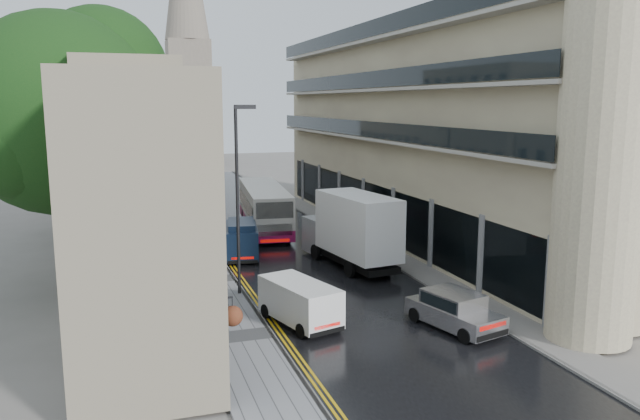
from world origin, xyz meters
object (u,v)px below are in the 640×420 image
white_van (302,316)px  lamp_post_far (180,167)px  cream_bus (252,217)px  silver_hatchback (466,324)px  pedestrian (197,266)px  lamp_post_near (237,202)px  white_lorry (350,238)px  tree_far (83,146)px  tree_near (62,149)px  navy_van (227,244)px

white_van → lamp_post_far: (-2.24, 23.96, 3.57)m
cream_bus → silver_hatchback: bearing=-72.6°
cream_bus → pedestrian: (-4.82, -9.56, -0.55)m
lamp_post_near → white_lorry: bearing=13.4°
cream_bus → pedestrian: 10.72m
tree_far → white_lorry: bearing=-48.3°
white_van → lamp_post_near: 7.34m
cream_bus → lamp_post_near: (-3.09, -11.78, 2.96)m
tree_far → lamp_post_near: bearing=-65.9°
tree_far → tree_near: bearing=-91.3°
silver_hatchback → pedestrian: 14.05m
tree_near → cream_bus: bearing=37.1°
pedestrian → white_lorry: bearing=168.0°
white_van → navy_van: 12.27m
tree_near → tree_far: (0.30, 13.00, -0.72)m
navy_van → lamp_post_far: lamp_post_far is taller
lamp_post_far → white_van: bearing=-104.2°
navy_van → pedestrian: (-2.19, -3.77, -0.11)m
cream_bus → lamp_post_far: bearing=130.6°
tree_far → silver_hatchback: (14.53, -25.31, -5.43)m
navy_van → white_lorry: bearing=-29.7°
silver_hatchback → lamp_post_near: lamp_post_near is taller
white_lorry → cream_bus: bearing=98.5°
white_van → lamp_post_near: lamp_post_near is taller
tree_near → navy_van: 10.31m
cream_bus → white_lorry: 10.88m
cream_bus → navy_van: size_ratio=2.58×
tree_far → lamp_post_far: 6.80m
tree_far → white_van: (8.72, -22.85, -5.29)m
tree_near → lamp_post_far: (6.79, 14.10, -2.43)m
white_lorry → white_van: 9.11m
silver_hatchback → lamp_post_far: 27.86m
cream_bus → pedestrian: cream_bus is taller
tree_near → white_van: size_ratio=3.41×
white_lorry → pedestrian: (-7.88, 0.86, -1.06)m
silver_hatchback → pedestrian: pedestrian is taller
white_van → navy_van: bearing=77.8°
tree_far → pedestrian: bearing=-68.4°
lamp_post_near → tree_near: bearing=156.0°
tree_near → lamp_post_far: bearing=64.3°
white_van → lamp_post_far: 24.32m
silver_hatchback → navy_van: size_ratio=0.92×
navy_van → tree_far: bearing=136.2°
lamp_post_far → tree_far: bearing=170.1°
white_lorry → lamp_post_near: 6.76m
cream_bus → white_van: bearing=-89.4°
tree_far → white_van: tree_far is taller
tree_far → navy_van: bearing=-53.3°
cream_bus → pedestrian: size_ratio=6.22×
pedestrian → cream_bus: bearing=-122.5°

